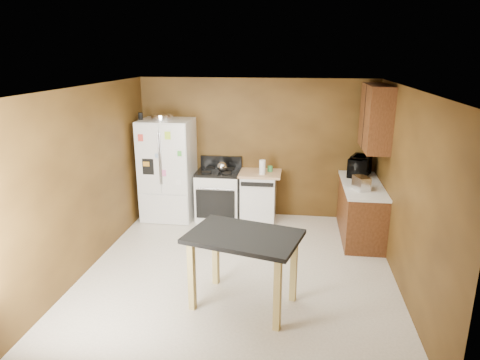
% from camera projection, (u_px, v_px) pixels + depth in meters
% --- Properties ---
extents(floor, '(4.50, 4.50, 0.00)m').
position_uv_depth(floor, '(239.00, 271.00, 5.95)').
color(floor, white).
rests_on(floor, ground).
extents(ceiling, '(4.50, 4.50, 0.00)m').
position_uv_depth(ceiling, '(239.00, 88.00, 5.24)').
color(ceiling, white).
rests_on(ceiling, ground).
extents(wall_back, '(4.20, 0.00, 4.20)m').
position_uv_depth(wall_back, '(256.00, 149.00, 7.73)').
color(wall_back, brown).
rests_on(wall_back, ground).
extents(wall_front, '(4.20, 0.00, 4.20)m').
position_uv_depth(wall_front, '(201.00, 267.00, 3.46)').
color(wall_front, brown).
rests_on(wall_front, ground).
extents(wall_left, '(0.00, 4.50, 4.50)m').
position_uv_depth(wall_left, '(88.00, 179.00, 5.86)').
color(wall_left, brown).
rests_on(wall_left, ground).
extents(wall_right, '(0.00, 4.50, 4.50)m').
position_uv_depth(wall_right, '(406.00, 192.00, 5.32)').
color(wall_right, brown).
rests_on(wall_right, ground).
extents(roasting_pan, '(0.38, 0.38, 0.10)m').
position_uv_depth(roasting_pan, '(162.00, 117.00, 7.40)').
color(roasting_pan, silver).
rests_on(roasting_pan, refrigerator).
extents(pen_cup, '(0.08, 0.08, 0.12)m').
position_uv_depth(pen_cup, '(141.00, 116.00, 7.39)').
color(pen_cup, black).
rests_on(pen_cup, refrigerator).
extents(kettle, '(0.18, 0.18, 0.18)m').
position_uv_depth(kettle, '(222.00, 167.00, 7.52)').
color(kettle, silver).
rests_on(kettle, gas_range).
extents(paper_towel, '(0.14, 0.14, 0.25)m').
position_uv_depth(paper_towel, '(262.00, 167.00, 7.38)').
color(paper_towel, white).
rests_on(paper_towel, dishwasher).
extents(green_canister, '(0.10, 0.10, 0.10)m').
position_uv_depth(green_canister, '(270.00, 169.00, 7.58)').
color(green_canister, '#44B05C').
rests_on(green_canister, dishwasher).
extents(toaster, '(0.27, 0.33, 0.21)m').
position_uv_depth(toaster, '(361.00, 183.00, 6.52)').
color(toaster, silver).
rests_on(toaster, right_cabinets).
extents(microwave, '(0.54, 0.64, 0.30)m').
position_uv_depth(microwave, '(360.00, 167.00, 7.28)').
color(microwave, black).
rests_on(microwave, right_cabinets).
extents(refrigerator, '(0.90, 0.80, 1.80)m').
position_uv_depth(refrigerator, '(168.00, 170.00, 7.66)').
color(refrigerator, white).
rests_on(refrigerator, ground).
extents(gas_range, '(0.76, 0.68, 1.10)m').
position_uv_depth(gas_range, '(219.00, 194.00, 7.73)').
color(gas_range, white).
rests_on(gas_range, ground).
extents(dishwasher, '(0.78, 0.63, 0.89)m').
position_uv_depth(dishwasher, '(258.00, 196.00, 7.66)').
color(dishwasher, white).
rests_on(dishwasher, ground).
extents(right_cabinets, '(0.63, 1.58, 2.45)m').
position_uv_depth(right_cabinets, '(365.00, 183.00, 6.86)').
color(right_cabinets, brown).
rests_on(right_cabinets, ground).
extents(island, '(1.43, 1.13, 0.91)m').
position_uv_depth(island, '(244.00, 245.00, 4.94)').
color(island, black).
rests_on(island, ground).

